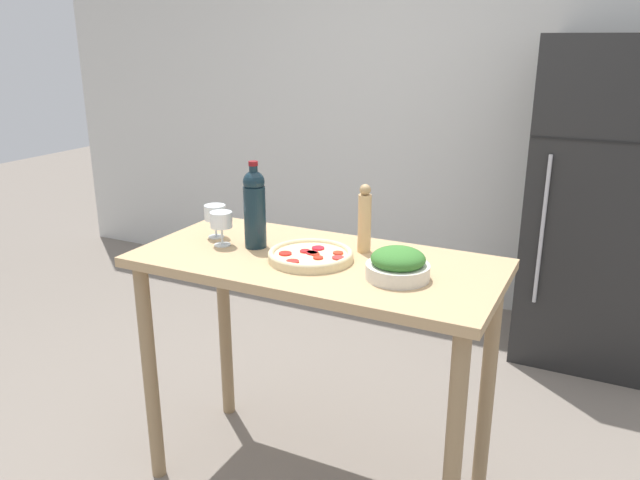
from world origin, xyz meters
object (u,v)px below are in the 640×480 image
(wine_bottle, at_px, (255,207))
(salad_bowl, at_px, (398,265))
(refrigerator, at_px, (603,204))
(wine_glass_far, at_px, (215,214))
(wine_glass_near, at_px, (221,221))
(pepper_mill, at_px, (365,220))
(homemade_pizza, at_px, (311,255))

(wine_bottle, bearing_deg, salad_bowl, -7.03)
(refrigerator, height_order, wine_bottle, refrigerator)
(wine_bottle, bearing_deg, wine_glass_far, 171.18)
(wine_glass_near, xyz_separation_m, pepper_mill, (0.51, 0.17, 0.03))
(pepper_mill, bearing_deg, refrigerator, 63.87)
(wine_bottle, xyz_separation_m, homemade_pizza, (0.25, -0.04, -0.14))
(refrigerator, distance_m, wine_glass_far, 2.11)
(salad_bowl, xyz_separation_m, homemade_pizza, (-0.34, 0.03, -0.03))
(pepper_mill, height_order, salad_bowl, pepper_mill)
(pepper_mill, bearing_deg, wine_glass_near, -161.67)
(wine_glass_near, bearing_deg, refrigerator, 53.38)
(wine_glass_far, relative_size, homemade_pizza, 0.43)
(refrigerator, bearing_deg, homemade_pizza, -117.51)
(wine_bottle, distance_m, homemade_pizza, 0.29)
(wine_glass_far, bearing_deg, wine_glass_near, -42.35)
(wine_glass_near, xyz_separation_m, wine_glass_far, (-0.08, 0.07, 0.00))
(wine_glass_far, distance_m, salad_bowl, 0.80)
(salad_bowl, bearing_deg, wine_glass_far, 172.51)
(refrigerator, relative_size, pepper_mill, 6.78)
(wine_glass_far, bearing_deg, homemade_pizza, -9.02)
(refrigerator, bearing_deg, salad_bowl, -107.57)
(homemade_pizza, bearing_deg, pepper_mill, 51.58)
(refrigerator, height_order, salad_bowl, refrigerator)
(wine_bottle, xyz_separation_m, wine_glass_near, (-0.12, -0.04, -0.06))
(wine_bottle, bearing_deg, wine_glass_near, -161.75)
(homemade_pizza, bearing_deg, refrigerator, 62.49)
(refrigerator, height_order, homemade_pizza, refrigerator)
(wine_glass_far, relative_size, pepper_mill, 0.51)
(salad_bowl, bearing_deg, pepper_mill, 135.08)
(salad_bowl, distance_m, homemade_pizza, 0.34)
(refrigerator, relative_size, wine_glass_far, 13.20)
(wine_bottle, relative_size, wine_glass_near, 2.50)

